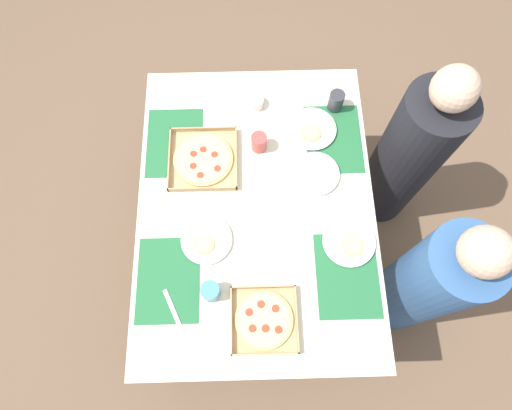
{
  "coord_description": "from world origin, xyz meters",
  "views": [
    {
      "loc": [
        0.68,
        -0.02,
        2.57
      ],
      "look_at": [
        0.0,
        0.0,
        0.78
      ],
      "focal_mm": 30.51,
      "sensor_mm": 36.0,
      "label": 1
    }
  ],
  "objects_px": {
    "plate_near_left": "(349,242)",
    "condiment_bowl": "(255,102)",
    "pizza_box_edge_far": "(264,320)",
    "diner_left_seat": "(406,158)",
    "plate_middle": "(206,240)",
    "plate_far_left": "(315,174)",
    "pizza_box_corner_left": "(203,159)",
    "plate_far_right": "(312,130)",
    "cup_clear_right": "(259,142)",
    "diner_right_seat": "(425,283)",
    "cup_dark": "(211,291)",
    "cup_spare": "(336,101)"
  },
  "relations": [
    {
      "from": "pizza_box_corner_left",
      "to": "plate_far_right",
      "type": "xyz_separation_m",
      "value": [
        -0.14,
        0.51,
        -0.0
      ]
    },
    {
      "from": "cup_clear_right",
      "to": "condiment_bowl",
      "type": "distance_m",
      "value": 0.23
    },
    {
      "from": "pizza_box_corner_left",
      "to": "plate_middle",
      "type": "relative_size",
      "value": 1.42
    },
    {
      "from": "plate_near_left",
      "to": "condiment_bowl",
      "type": "xyz_separation_m",
      "value": [
        -0.7,
        -0.38,
        0.01
      ]
    },
    {
      "from": "plate_far_right",
      "to": "cup_spare",
      "type": "height_order",
      "value": "cup_spare"
    },
    {
      "from": "pizza_box_corner_left",
      "to": "condiment_bowl",
      "type": "bearing_deg",
      "value": 140.12
    },
    {
      "from": "cup_spare",
      "to": "cup_clear_right",
      "type": "bearing_deg",
      "value": -60.64
    },
    {
      "from": "pizza_box_corner_left",
      "to": "plate_near_left",
      "type": "relative_size",
      "value": 1.37
    },
    {
      "from": "plate_far_right",
      "to": "cup_clear_right",
      "type": "height_order",
      "value": "cup_clear_right"
    },
    {
      "from": "plate_middle",
      "to": "plate_far_left",
      "type": "height_order",
      "value": "plate_middle"
    },
    {
      "from": "cup_spare",
      "to": "plate_middle",
      "type": "bearing_deg",
      "value": -42.78
    },
    {
      "from": "plate_middle",
      "to": "condiment_bowl",
      "type": "bearing_deg",
      "value": 161.69
    },
    {
      "from": "cup_dark",
      "to": "pizza_box_corner_left",
      "type": "bearing_deg",
      "value": -175.8
    },
    {
      "from": "pizza_box_corner_left",
      "to": "diner_left_seat",
      "type": "xyz_separation_m",
      "value": [
        -0.1,
        1.02,
        -0.23
      ]
    },
    {
      "from": "plate_middle",
      "to": "plate_far_left",
      "type": "bearing_deg",
      "value": 121.58
    },
    {
      "from": "condiment_bowl",
      "to": "diner_left_seat",
      "type": "bearing_deg",
      "value": 75.84
    },
    {
      "from": "diner_left_seat",
      "to": "plate_near_left",
      "type": "bearing_deg",
      "value": -37.69
    },
    {
      "from": "plate_near_left",
      "to": "plate_far_left",
      "type": "height_order",
      "value": "plate_near_left"
    },
    {
      "from": "plate_far_left",
      "to": "diner_right_seat",
      "type": "relative_size",
      "value": 0.18
    },
    {
      "from": "cup_spare",
      "to": "diner_left_seat",
      "type": "distance_m",
      "value": 0.5
    },
    {
      "from": "plate_far_left",
      "to": "diner_left_seat",
      "type": "relative_size",
      "value": 0.17
    },
    {
      "from": "cup_spare",
      "to": "plate_far_left",
      "type": "bearing_deg",
      "value": -18.34
    },
    {
      "from": "cup_dark",
      "to": "diner_left_seat",
      "type": "height_order",
      "value": "diner_left_seat"
    },
    {
      "from": "diner_left_seat",
      "to": "plate_far_left",
      "type": "bearing_deg",
      "value": -70.37
    },
    {
      "from": "plate_near_left",
      "to": "plate_far_right",
      "type": "bearing_deg",
      "value": -167.73
    },
    {
      "from": "cup_dark",
      "to": "diner_right_seat",
      "type": "relative_size",
      "value": 0.07
    },
    {
      "from": "plate_far_right",
      "to": "plate_near_left",
      "type": "relative_size",
      "value": 1.02
    },
    {
      "from": "pizza_box_edge_far",
      "to": "plate_far_left",
      "type": "height_order",
      "value": "pizza_box_edge_far"
    },
    {
      "from": "plate_middle",
      "to": "cup_spare",
      "type": "distance_m",
      "value": 0.89
    },
    {
      "from": "plate_middle",
      "to": "cup_spare",
      "type": "relative_size",
      "value": 2.15
    },
    {
      "from": "plate_near_left",
      "to": "cup_dark",
      "type": "bearing_deg",
      "value": -71.14
    },
    {
      "from": "pizza_box_corner_left",
      "to": "diner_right_seat",
      "type": "relative_size",
      "value": 0.26
    },
    {
      "from": "cup_spare",
      "to": "cup_dark",
      "type": "relative_size",
      "value": 1.17
    },
    {
      "from": "plate_near_left",
      "to": "cup_spare",
      "type": "bearing_deg",
      "value": -179.87
    },
    {
      "from": "pizza_box_edge_far",
      "to": "diner_left_seat",
      "type": "bearing_deg",
      "value": 136.96
    },
    {
      "from": "plate_middle",
      "to": "plate_far_right",
      "type": "height_order",
      "value": "same"
    },
    {
      "from": "plate_far_right",
      "to": "cup_dark",
      "type": "xyz_separation_m",
      "value": [
        0.75,
        -0.46,
        0.03
      ]
    },
    {
      "from": "plate_far_left",
      "to": "cup_spare",
      "type": "distance_m",
      "value": 0.38
    },
    {
      "from": "cup_clear_right",
      "to": "diner_right_seat",
      "type": "distance_m",
      "value": 1.01
    },
    {
      "from": "pizza_box_corner_left",
      "to": "plate_far_left",
      "type": "bearing_deg",
      "value": 80.53
    },
    {
      "from": "pizza_box_corner_left",
      "to": "cup_dark",
      "type": "bearing_deg",
      "value": 4.2
    },
    {
      "from": "cup_clear_right",
      "to": "plate_far_left",
      "type": "bearing_deg",
      "value": 59.65
    },
    {
      "from": "plate_far_right",
      "to": "cup_dark",
      "type": "relative_size",
      "value": 2.64
    },
    {
      "from": "pizza_box_edge_far",
      "to": "cup_dark",
      "type": "relative_size",
      "value": 3.05
    },
    {
      "from": "pizza_box_edge_far",
      "to": "diner_right_seat",
      "type": "height_order",
      "value": "diner_right_seat"
    },
    {
      "from": "cup_spare",
      "to": "condiment_bowl",
      "type": "distance_m",
      "value": 0.38
    },
    {
      "from": "diner_left_seat",
      "to": "cup_dark",
      "type": "bearing_deg",
      "value": -54.11
    },
    {
      "from": "condiment_bowl",
      "to": "diner_right_seat",
      "type": "distance_m",
      "value": 1.17
    },
    {
      "from": "plate_middle",
      "to": "plate_far_right",
      "type": "bearing_deg",
      "value": 137.31
    },
    {
      "from": "plate_near_left",
      "to": "diner_right_seat",
      "type": "distance_m",
      "value": 0.48
    }
  ]
}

